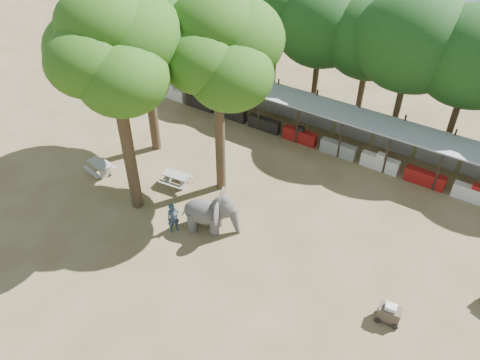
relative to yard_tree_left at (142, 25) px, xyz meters
The scene contains 11 objects.
ground 14.23m from the yard_tree_left, 38.20° to the right, with size 100.00×100.00×0.00m, color brown.
vendor_stalls 13.30m from the yard_tree_left, 36.06° to the left, with size 28.00×2.99×2.80m.
yard_tree_left is the anchor object (origin of this frame).
yard_tree_center 5.92m from the yard_tree_left, 59.04° to the right, with size 7.10×6.90×12.04m.
yard_tree_back 6.09m from the yard_tree_left, ahead, with size 7.10×6.90×11.36m.
backdrop_trees 15.17m from the yard_tree_left, 52.28° to the left, with size 46.46×5.95×8.33m.
elephant 11.38m from the yard_tree_left, 29.53° to the right, with size 3.18×2.44×2.37m.
handler 11.13m from the yard_tree_left, 42.16° to the right, with size 0.65×0.43×1.80m, color #26384C.
picnic_table_near 8.82m from the yard_tree_left, 100.69° to the right, with size 1.84×1.71×0.81m.
picnic_table_far 8.94m from the yard_tree_left, 33.81° to the right, with size 1.79×1.65×0.81m.
cart_front 19.85m from the yard_tree_left, 15.26° to the right, with size 1.12×0.81×1.02m.
Camera 1 is at (9.98, -11.54, 17.54)m, focal length 35.00 mm.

